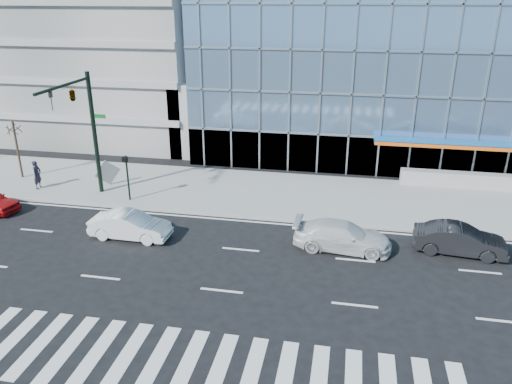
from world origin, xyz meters
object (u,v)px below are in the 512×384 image
Objects in this scene: dark_sedan at (460,240)px; traffic_signal at (79,108)px; tilted_panel at (108,173)px; white_suv at (342,236)px; white_sedan at (130,225)px; pedestrian at (37,175)px; ped_signal_post at (127,171)px; street_tree_near at (14,129)px.

traffic_signal is at bearing 88.53° from dark_sedan.
dark_sedan is 3.58× the size of tilted_panel.
white_suv is (16.26, -3.44, -5.42)m from traffic_signal.
dark_sedan is at bearing -7.09° from traffic_signal.
dark_sedan is at bearing -56.27° from tilted_panel.
traffic_signal reaches higher than white_sedan.
ped_signal_post is at bearing -95.30° from pedestrian.
tilted_panel is (-2.58, 2.28, -1.08)m from ped_signal_post.
ped_signal_post is 9.97m from street_tree_near.
pedestrian is (-7.00, 0.79, -1.01)m from ped_signal_post.
pedestrian is at bearing -35.21° from street_tree_near.
white_sedan is (11.71, -7.28, -3.04)m from street_tree_near.
traffic_signal is 1.78× the size of white_sedan.
pedestrian is (2.50, -1.76, -2.65)m from street_tree_near.
ped_signal_post is 3.61m from tilted_panel.
street_tree_near is 7.44m from tilted_panel.
ped_signal_post is 0.58× the size of white_suv.
white_suv is 1.15× the size of white_sedan.
dark_sedan is (29.26, -5.70, -3.01)m from street_tree_near.
tilted_panel is (4.42, 1.49, -0.07)m from pedestrian.
traffic_signal is at bearing 80.91° from white_suv.
pedestrian is at bearing 87.26° from dark_sedan.
pedestrian is (-4.50, 1.17, -5.04)m from traffic_signal.
ped_signal_post is 0.64× the size of dark_sedan.
dark_sedan is (22.26, -2.77, -5.40)m from traffic_signal.
white_sedan is at bearing 100.77° from dark_sedan.
street_tree_near is at bearing 55.95° from pedestrian.
white_suv reaches higher than white_sedan.
traffic_signal is 1.72× the size of dark_sedan.
traffic_signal is 6.85m from pedestrian.
white_suv is at bearing -15.33° from street_tree_near.
ped_signal_post is 1.53× the size of pedestrian.
tilted_panel is at bearing -70.24° from pedestrian.
street_tree_near is at bearing 84.60° from dark_sedan.
tilted_panel reaches higher than dark_sedan.
dark_sedan is at bearing -80.72° from white_suv.
traffic_signal is 23.07m from dark_sedan.
ped_signal_post is at bearing -84.15° from tilted_panel.
white_suv is 21.27m from pedestrian.
dark_sedan is at bearing -11.02° from street_tree_near.
white_suv is at bearing -63.09° from tilted_panel.
white_sedan is 3.45× the size of tilted_panel.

